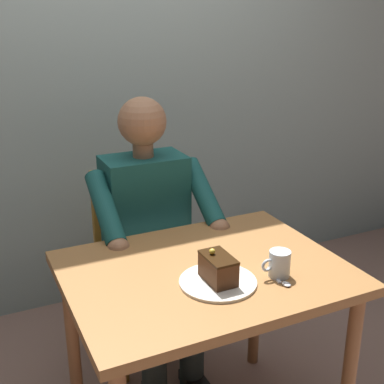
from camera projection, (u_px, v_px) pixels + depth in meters
cafe_rear_panel at (93, 31)px, 2.62m from camera, size 6.40×0.12×3.00m
dining_table at (205, 293)px, 1.80m from camera, size 0.96×0.74×0.75m
chair at (140, 253)px, 2.44m from camera, size 0.42×0.42×0.90m
seated_person at (152, 235)px, 2.24m from camera, size 0.53×0.58×1.26m
dessert_plate at (218, 282)px, 1.66m from camera, size 0.26×0.26×0.01m
cake_slice at (218, 268)px, 1.65m from camera, size 0.08×0.14×0.11m
coffee_cup at (279, 263)px, 1.69m from camera, size 0.11×0.07×0.09m
dessert_spoon at (281, 280)px, 1.68m from camera, size 0.04×0.14×0.01m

